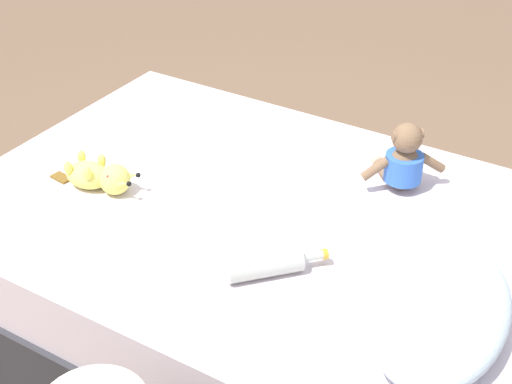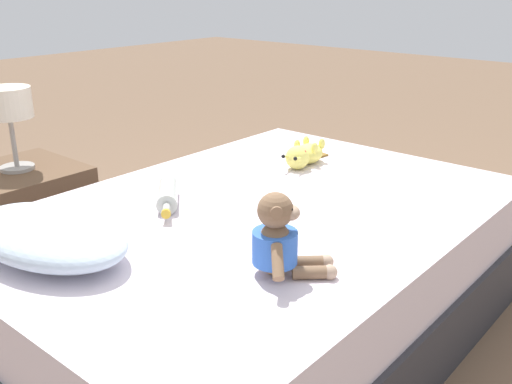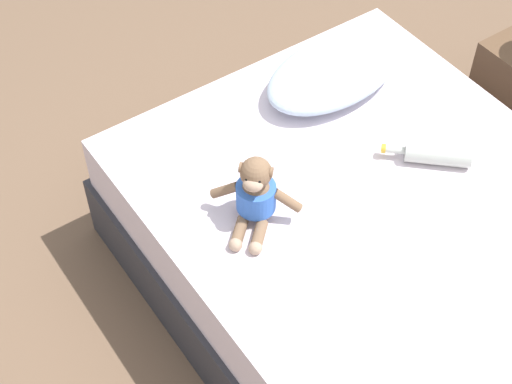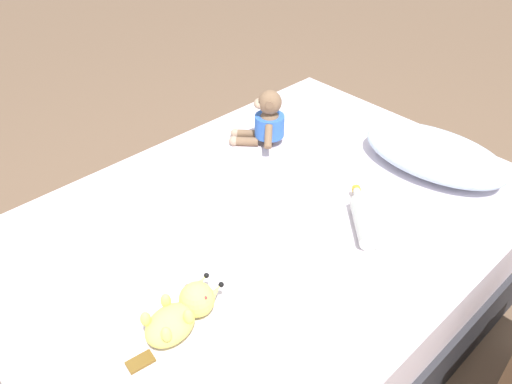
{
  "view_description": "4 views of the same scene",
  "coord_description": "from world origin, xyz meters",
  "views": [
    {
      "loc": [
        1.65,
        0.99,
        1.82
      ],
      "look_at": [
        -0.01,
        -0.01,
        0.55
      ],
      "focal_mm": 52.7,
      "sensor_mm": 36.0,
      "label": 1
    },
    {
      "loc": [
        -1.21,
        1.43,
        1.24
      ],
      "look_at": [
        0.01,
        0.0,
        0.54
      ],
      "focal_mm": 40.75,
      "sensor_mm": 36.0,
      "label": 2
    },
    {
      "loc": [
        -1.23,
        -0.94,
        2.38
      ],
      "look_at": [
        -0.34,
        0.34,
        0.59
      ],
      "focal_mm": 55.57,
      "sensor_mm": 36.0,
      "label": 3
    },
    {
      "loc": [
        0.95,
        -0.97,
        1.64
      ],
      "look_at": [
        -0.02,
        -0.05,
        0.61
      ],
      "focal_mm": 36.18,
      "sensor_mm": 36.0,
      "label": 4
    }
  ],
  "objects": [
    {
      "name": "bed",
      "position": [
        0.0,
        0.0,
        0.24
      ],
      "size": [
        1.34,
        1.91,
        0.49
      ],
      "color": "#2D2D33",
      "rests_on": "ground_plane"
    },
    {
      "name": "glass_bottle",
      "position": [
        0.26,
        0.19,
        0.52
      ],
      "size": [
        0.25,
        0.23,
        0.07
      ],
      "color": "#B7BCB2",
      "rests_on": "bed"
    },
    {
      "name": "ground_plane",
      "position": [
        0.0,
        0.0,
        0.0
      ],
      "size": [
        16.0,
        16.0,
        0.0
      ],
      "primitive_type": "plane",
      "color": "brown"
    },
    {
      "name": "plush_monkey",
      "position": [
        -0.35,
        0.33,
        0.58
      ],
      "size": [
        0.26,
        0.26,
        0.24
      ],
      "color": "brown",
      "rests_on": "bed"
    },
    {
      "name": "nightstand",
      "position": [
        1.06,
        0.32,
        0.24
      ],
      "size": [
        0.47,
        0.47,
        0.48
      ],
      "color": "brown",
      "rests_on": "ground_plane"
    },
    {
      "name": "bedside_lamp",
      "position": [
        1.06,
        0.32,
        0.75
      ],
      "size": [
        0.19,
        0.19,
        0.35
      ],
      "color": "gray",
      "rests_on": "nightstand"
    },
    {
      "name": "plush_yellow_creature",
      "position": [
        0.16,
        -0.49,
        0.54
      ],
      "size": [
        0.13,
        0.33,
        0.1
      ],
      "color": "#EAE066",
      "rests_on": "bed"
    },
    {
      "name": "pillow",
      "position": [
        0.22,
        0.67,
        0.55
      ],
      "size": [
        0.59,
        0.38,
        0.12
      ],
      "color": "silver",
      "rests_on": "bed"
    }
  ]
}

